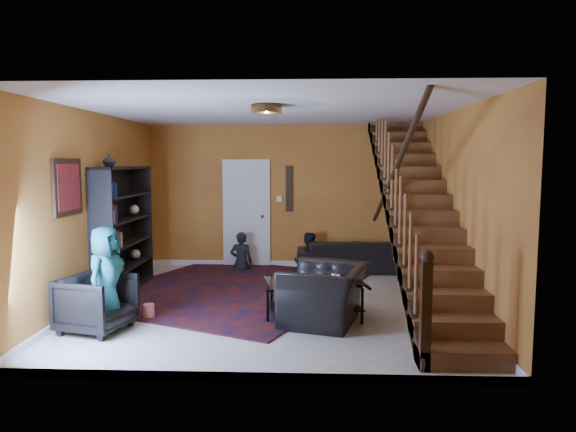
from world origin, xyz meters
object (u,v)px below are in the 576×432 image
(armchair_right, at_px, (324,294))
(coffee_table, at_px, (315,295))
(armchair_left, at_px, (97,303))
(sofa, at_px, (351,255))
(bookshelf, at_px, (124,232))

(armchair_right, relative_size, coffee_table, 0.81)
(coffee_table, bearing_deg, armchair_left, -164.45)
(armchair_left, xyz_separation_m, coffee_table, (2.67, 0.74, -0.07))
(armchair_left, bearing_deg, coffee_table, -59.96)
(armchair_left, height_order, armchair_right, armchair_right)
(armchair_right, xyz_separation_m, coffee_table, (-0.12, 0.27, -0.09))
(sofa, height_order, coffee_table, sofa)
(armchair_left, bearing_deg, bookshelf, 24.78)
(bookshelf, xyz_separation_m, sofa, (3.75, 1.70, -0.67))
(coffee_table, bearing_deg, sofa, 76.03)
(bookshelf, distance_m, armchair_left, 2.08)
(bookshelf, bearing_deg, coffee_table, -21.82)
(bookshelf, height_order, sofa, bookshelf)
(bookshelf, height_order, coffee_table, bookshelf)
(bookshelf, relative_size, armchair_left, 2.61)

